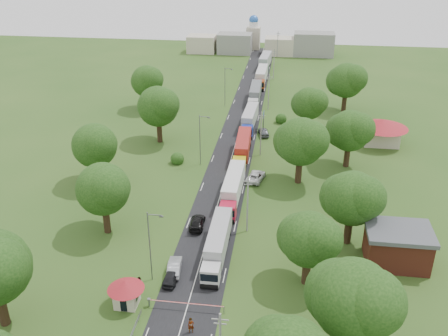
% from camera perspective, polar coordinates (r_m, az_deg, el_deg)
% --- Properties ---
extents(ground, '(260.00, 260.00, 0.00)m').
position_cam_1_polar(ground, '(81.54, -0.76, -4.28)').
color(ground, '#294C19').
rests_on(ground, ground).
extents(road, '(8.00, 200.00, 0.04)m').
position_cam_1_polar(road, '(99.21, 0.94, 1.45)').
color(road, black).
rests_on(road, ground).
extents(boom_barrier, '(9.22, 0.35, 1.18)m').
position_cam_1_polar(boom_barrier, '(61.15, -5.64, -15.09)').
color(boom_barrier, slate).
rests_on(boom_barrier, ground).
extents(guard_booth, '(4.40, 4.40, 3.45)m').
position_cam_1_polar(guard_booth, '(61.76, -11.13, -13.52)').
color(guard_booth, '#BDB49D').
rests_on(guard_booth, ground).
extents(info_sign, '(0.12, 3.10, 4.10)m').
position_cam_1_polar(info_sign, '(111.56, 4.55, 5.84)').
color(info_sign, slate).
rests_on(info_sign, ground).
extents(pole_1, '(1.60, 0.24, 9.00)m').
position_cam_1_polar(pole_1, '(72.62, 2.71, -4.09)').
color(pole_1, gray).
rests_on(pole_1, ground).
extents(pole_2, '(1.60, 0.24, 9.00)m').
position_cam_1_polar(pole_2, '(97.87, 4.23, 4.00)').
color(pole_2, gray).
rests_on(pole_2, ground).
extents(pole_3, '(1.60, 0.24, 9.00)m').
position_cam_1_polar(pole_3, '(124.30, 5.13, 8.72)').
color(pole_3, gray).
rests_on(pole_3, ground).
extents(pole_4, '(1.60, 0.24, 9.00)m').
position_cam_1_polar(pole_4, '(151.30, 5.72, 11.77)').
color(pole_4, gray).
rests_on(pole_4, ground).
extents(pole_5, '(1.60, 0.24, 9.00)m').
position_cam_1_polar(pole_5, '(178.60, 6.14, 13.89)').
color(pole_5, gray).
rests_on(pole_5, ground).
extents(lamp_0, '(2.03, 0.22, 10.00)m').
position_cam_1_polar(lamp_0, '(63.05, -8.37, -8.52)').
color(lamp_0, slate).
rests_on(lamp_0, ground).
extents(lamp_1, '(2.03, 0.22, 10.00)m').
position_cam_1_polar(lamp_1, '(93.22, -2.68, 3.49)').
color(lamp_1, slate).
rests_on(lamp_1, ground).
extents(lamp_2, '(2.03, 0.22, 10.00)m').
position_cam_1_polar(lamp_2, '(125.92, 0.17, 9.46)').
color(lamp_2, slate).
rests_on(lamp_2, ground).
extents(tree_1, '(9.60, 9.60, 12.05)m').
position_cam_1_polar(tree_1, '(52.30, 14.52, -14.23)').
color(tree_1, '#382616').
rests_on(tree_1, ground).
extents(tree_2, '(8.00, 8.00, 10.10)m').
position_cam_1_polar(tree_2, '(62.27, 9.68, -7.95)').
color(tree_2, '#382616').
rests_on(tree_2, ground).
extents(tree_3, '(8.80, 8.80, 11.07)m').
position_cam_1_polar(tree_3, '(71.09, 14.41, -3.31)').
color(tree_3, '#382616').
rests_on(tree_3, ground).
extents(tree_4, '(9.60, 9.60, 12.05)m').
position_cam_1_polar(tree_4, '(86.54, 8.76, 3.05)').
color(tree_4, '#382616').
rests_on(tree_4, ground).
extents(tree_5, '(8.80, 8.80, 11.07)m').
position_cam_1_polar(tree_5, '(94.85, 14.17, 4.19)').
color(tree_5, '#382616').
rests_on(tree_5, ground).
extents(tree_6, '(8.00, 8.00, 10.10)m').
position_cam_1_polar(tree_6, '(110.48, 9.73, 7.32)').
color(tree_6, '#382616').
rests_on(tree_6, ground).
extents(tree_7, '(9.60, 9.60, 12.05)m').
position_cam_1_polar(tree_7, '(125.16, 13.82, 9.72)').
color(tree_7, '#382616').
rests_on(tree_7, ground).
extents(tree_10, '(8.80, 8.80, 11.07)m').
position_cam_1_polar(tree_10, '(73.34, -13.64, -2.28)').
color(tree_10, '#382616').
rests_on(tree_10, ground).
extents(tree_11, '(8.80, 8.80, 11.07)m').
position_cam_1_polar(tree_11, '(88.38, -14.56, 2.55)').
color(tree_11, '#382616').
rests_on(tree_11, ground).
extents(tree_12, '(9.60, 9.60, 12.05)m').
position_cam_1_polar(tree_12, '(104.01, -7.54, 7.03)').
color(tree_12, '#382616').
rests_on(tree_12, ground).
extents(tree_13, '(8.80, 8.80, 11.07)m').
position_cam_1_polar(tree_13, '(124.69, -8.79, 9.80)').
color(tree_13, '#382616').
rests_on(tree_13, ground).
extents(house_brick, '(8.60, 6.60, 5.20)m').
position_cam_1_polar(house_brick, '(70.94, 19.19, -8.40)').
color(house_brick, maroon).
rests_on(house_brick, ground).
extents(house_cream, '(10.08, 10.08, 5.80)m').
position_cam_1_polar(house_cream, '(108.26, 17.63, 4.41)').
color(house_cream, '#BDB49D').
rests_on(house_cream, ground).
extents(distant_town, '(52.00, 8.00, 8.00)m').
position_cam_1_polar(distant_town, '(183.93, 4.65, 13.91)').
color(distant_town, gray).
rests_on(distant_town, ground).
extents(church, '(5.00, 5.00, 12.30)m').
position_cam_1_polar(church, '(191.70, 3.37, 15.01)').
color(church, '#BDB49D').
rests_on(church, ground).
extents(truck_0, '(2.48, 14.16, 3.93)m').
position_cam_1_polar(truck_0, '(68.57, -0.74, -8.61)').
color(truck_0, silver).
rests_on(truck_0, ground).
extents(truck_1, '(2.74, 14.87, 4.12)m').
position_cam_1_polar(truck_1, '(82.00, 1.02, -2.35)').
color(truck_1, '#B51432').
rests_on(truck_1, ground).
extents(truck_2, '(2.84, 14.56, 4.03)m').
position_cam_1_polar(truck_2, '(97.23, 2.14, 2.28)').
color(truck_2, gold).
rests_on(truck_2, ground).
extents(truck_3, '(2.97, 14.53, 4.02)m').
position_cam_1_polar(truck_3, '(112.66, 2.95, 5.61)').
color(truck_3, navy).
rests_on(truck_3, ground).
extents(truck_4, '(2.76, 15.00, 4.16)m').
position_cam_1_polar(truck_4, '(130.19, 3.58, 8.42)').
color(truck_4, silver).
rests_on(truck_4, ground).
extents(truck_5, '(2.82, 15.39, 4.26)m').
position_cam_1_polar(truck_5, '(146.57, 4.30, 10.39)').
color(truck_5, '#943716').
rests_on(truck_5, ground).
extents(truck_6, '(3.48, 15.67, 4.33)m').
position_cam_1_polar(truck_6, '(163.52, 4.71, 12.00)').
color(truck_6, '#266740').
rests_on(truck_6, ground).
extents(car_lane_front, '(1.72, 4.23, 1.44)m').
position_cam_1_polar(car_lane_front, '(65.34, -6.07, -12.23)').
color(car_lane_front, black).
rests_on(car_lane_front, ground).
extents(car_lane_mid, '(2.17, 4.83, 1.54)m').
position_cam_1_polar(car_lane_mid, '(66.85, -5.67, -11.16)').
color(car_lane_mid, '#A4A6AC').
rests_on(car_lane_mid, ground).
extents(car_lane_rear, '(2.30, 5.18, 1.48)m').
position_cam_1_polar(car_lane_rear, '(75.68, -3.08, -6.24)').
color(car_lane_rear, black).
rests_on(car_lane_rear, ground).
extents(car_verge_near, '(3.64, 5.91, 1.53)m').
position_cam_1_polar(car_verge_near, '(89.31, 3.66, -0.95)').
color(car_verge_near, white).
rests_on(car_verge_near, ground).
extents(car_verge_far, '(2.93, 5.13, 1.64)m').
position_cam_1_polar(car_verge_far, '(109.13, 4.55, 4.15)').
color(car_verge_far, '#575A5F').
rests_on(car_verge_far, ground).
extents(pedestrian_near, '(0.80, 0.61, 1.95)m').
position_cam_1_polar(pedestrian_near, '(58.10, -3.80, -17.54)').
color(pedestrian_near, gray).
rests_on(pedestrian_near, ground).
extents(pedestrian_booth, '(1.08, 1.11, 1.80)m').
position_cam_1_polar(pedestrian_booth, '(64.48, -9.62, -12.88)').
color(pedestrian_booth, gray).
rests_on(pedestrian_booth, ground).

